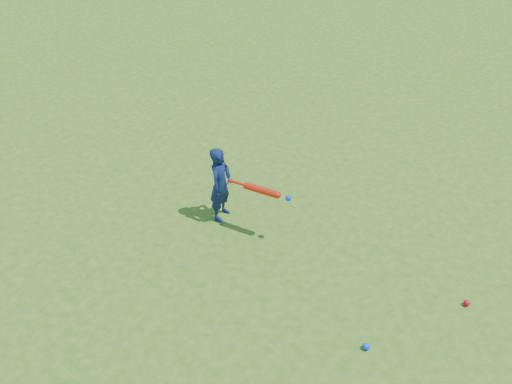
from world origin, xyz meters
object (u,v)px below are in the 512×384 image
ground_ball_red (467,303)px  ground_ball_blue (366,346)px  child (221,184)px  bat_swing (264,191)px

ground_ball_red → ground_ball_blue: (-0.55, -1.20, 0.00)m
ground_ball_red → child: bearing=-170.0°
ground_ball_blue → bat_swing: 2.15m
ground_ball_red → ground_ball_blue: bearing=-114.6°
ground_ball_blue → bat_swing: bearing=158.9°
ground_ball_blue → ground_ball_red: bearing=65.4°
bat_swing → ground_ball_red: bearing=-1.9°
child → ground_ball_blue: (2.55, -0.66, -0.48)m
child → ground_ball_blue: 2.68m
bat_swing → ground_ball_blue: bearing=-33.5°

